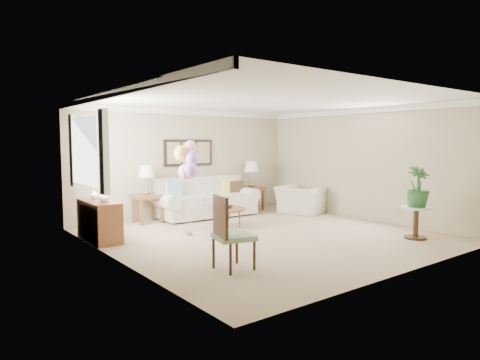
{
  "coord_description": "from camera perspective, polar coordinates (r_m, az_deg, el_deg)",
  "views": [
    {
      "loc": [
        -5.38,
        -6.23,
        1.8
      ],
      "look_at": [
        -0.2,
        0.6,
        1.05
      ],
      "focal_mm": 32.0,
      "sensor_mm": 36.0,
      "label": 1
    }
  ],
  "objects": [
    {
      "name": "potted_plant",
      "position": [
        8.61,
        22.58,
        -0.8
      ],
      "size": [
        0.52,
        0.52,
        0.76
      ],
      "primitive_type": "imported",
      "rotation": [
        0.0,
        0.0,
        -0.25
      ],
      "color": "#1F441C",
      "rests_on": "side_table"
    },
    {
      "name": "room_shell",
      "position": [
        8.24,
        2.63,
        3.79
      ],
      "size": [
        6.04,
        6.04,
        2.6
      ],
      "color": "tan",
      "rests_on": "ground"
    },
    {
      "name": "coffee_table",
      "position": [
        9.11,
        -1.77,
        -3.96
      ],
      "size": [
        0.82,
        0.82,
        0.41
      ],
      "color": "brown",
      "rests_on": "ground"
    },
    {
      "name": "credenza",
      "position": [
        8.29,
        -18.25,
        -5.19
      ],
      "size": [
        0.46,
        1.2,
        0.74
      ],
      "color": "brown",
      "rests_on": "ground"
    },
    {
      "name": "sofa",
      "position": [
        10.45,
        -4.55,
        -2.83
      ],
      "size": [
        2.62,
        1.03,
        0.96
      ],
      "color": "beige",
      "rests_on": "ground"
    },
    {
      "name": "end_table_right",
      "position": [
        11.43,
        1.52,
        -1.37
      ],
      "size": [
        0.58,
        0.53,
        0.64
      ],
      "color": "brown",
      "rests_on": "ground"
    },
    {
      "name": "vase_white",
      "position": [
        8.02,
        -17.68,
        -2.1
      ],
      "size": [
        0.26,
        0.26,
        0.2
      ],
      "primitive_type": "imported",
      "rotation": [
        0.0,
        0.0,
        0.39
      ],
      "color": "silver",
      "rests_on": "credenza"
    },
    {
      "name": "lamp_right",
      "position": [
        11.38,
        1.53,
        1.7
      ],
      "size": [
        0.38,
        0.38,
        0.67
      ],
      "color": "gray",
      "rests_on": "end_table_right"
    },
    {
      "name": "side_table",
      "position": [
        8.69,
        22.43,
        -4.26
      ],
      "size": [
        0.56,
        0.56,
        0.61
      ],
      "color": "silver",
      "rests_on": "ground"
    },
    {
      "name": "end_table_left",
      "position": [
        9.81,
        -12.3,
        -2.49
      ],
      "size": [
        0.59,
        0.54,
        0.65
      ],
      "color": "brown",
      "rests_on": "ground"
    },
    {
      "name": "armchair",
      "position": [
        11.02,
        8.06,
        -2.64
      ],
      "size": [
        1.18,
        1.27,
        0.69
      ],
      "primitive_type": "imported",
      "rotation": [
        0.0,
        0.0,
        1.85
      ],
      "color": "beige",
      "rests_on": "ground"
    },
    {
      "name": "vase_sage",
      "position": [
        8.49,
        -18.82,
        -1.85
      ],
      "size": [
        0.21,
        0.21,
        0.17
      ],
      "primitive_type": "imported",
      "rotation": [
        0.0,
        0.0,
        -0.33
      ],
      "color": "#B4B7B0",
      "rests_on": "credenza"
    },
    {
      "name": "decor_bowl",
      "position": [
        9.12,
        -1.81,
        -3.53
      ],
      "size": [
        0.34,
        0.34,
        0.07
      ],
      "primitive_type": "imported",
      "rotation": [
        0.0,
        0.0,
        0.34
      ],
      "color": "#2A251F",
      "rests_on": "coffee_table"
    },
    {
      "name": "lamp_left",
      "position": [
        9.75,
        -12.36,
        1.02
      ],
      "size": [
        0.37,
        0.37,
        0.65
      ],
      "color": "gray",
      "rests_on": "end_table_left"
    },
    {
      "name": "wall_art_triptych",
      "position": [
        10.66,
        -6.86,
        3.62
      ],
      "size": [
        1.35,
        0.06,
        0.65
      ],
      "color": "black",
      "rests_on": "ground"
    },
    {
      "name": "accent_chair",
      "position": [
        6.05,
        -1.44,
        -6.88
      ],
      "size": [
        0.63,
        0.63,
        1.07
      ],
      "color": "gray",
      "rests_on": "ground"
    },
    {
      "name": "balloon_cluster",
      "position": [
        8.22,
        -6.97,
        2.55
      ],
      "size": [
        0.46,
        0.51,
        1.84
      ],
      "color": "gray",
      "rests_on": "ground"
    },
    {
      "name": "ground_plane",
      "position": [
        8.43,
        3.57,
        -7.34
      ],
      "size": [
        6.0,
        6.0,
        0.0
      ],
      "primitive_type": "plane",
      "color": "tan"
    }
  ]
}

